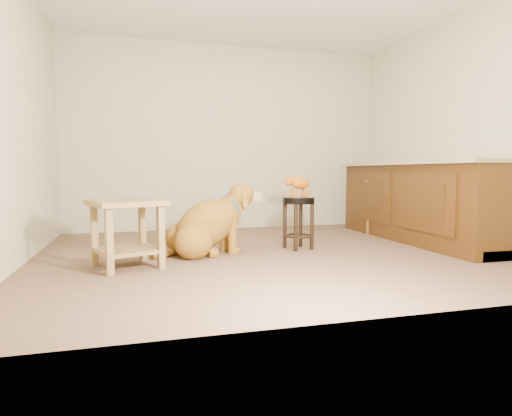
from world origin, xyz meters
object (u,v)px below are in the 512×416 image
object	(u,v)px
wood_stool	(387,207)
padded_stool	(298,212)
tabby_kitten	(298,184)
side_table	(127,223)
golden_retriever	(207,226)

from	to	relation	value
wood_stool	padded_stool	bearing A→B (deg)	-156.18
padded_stool	tabby_kitten	xyz separation A→B (m)	(-0.01, -0.00, 0.30)
side_table	golden_retriever	world-z (taller)	golden_retriever
padded_stool	wood_stool	size ratio (longest dim) A/B	0.77
wood_stool	golden_retriever	xyz separation A→B (m)	(-2.46, -0.70, -0.09)
side_table	padded_stool	bearing A→B (deg)	14.46
padded_stool	golden_retriever	bearing A→B (deg)	-176.94
padded_stool	golden_retriever	distance (m)	0.99
padded_stool	golden_retriever	world-z (taller)	golden_retriever
golden_retriever	tabby_kitten	size ratio (longest dim) A/B	2.96
padded_stool	golden_retriever	size ratio (longest dim) A/B	0.47
side_table	tabby_kitten	world-z (taller)	tabby_kitten
padded_stool	wood_stool	bearing A→B (deg)	23.82
tabby_kitten	side_table	bearing A→B (deg)	-179.29
wood_stool	side_table	xyz separation A→B (m)	(-3.20, -1.10, 0.01)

